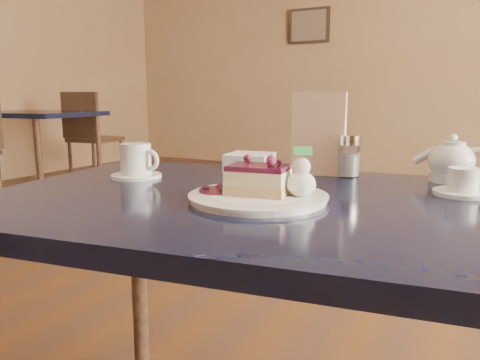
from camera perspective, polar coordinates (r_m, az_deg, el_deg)
The scene contains 11 objects.
main_table at distance 0.92m, azimuth 3.06°, elevation -6.31°, with size 1.19×0.88×0.68m.
dessert_plate at distance 0.86m, azimuth 2.22°, elevation -2.16°, with size 0.25×0.25×0.01m, color white.
cheesecake_slice at distance 0.85m, azimuth 2.23°, elevation -0.01°, with size 0.12×0.09×0.05m.
whipped_cream at distance 0.84m, azimuth 7.44°, elevation -0.46°, with size 0.05×0.05×0.05m.
berry_sauce at distance 0.88m, azimuth -2.67°, elevation -1.28°, with size 0.07×0.07×0.01m, color #471131.
coffee_set at distance 1.13m, azimuth -12.50°, elevation 2.09°, with size 0.13×0.12×0.08m.
tea_set at distance 1.12m, azimuth 24.53°, elevation 1.52°, with size 0.19×0.25×0.10m.
menu_card at distance 1.15m, azimuth 9.57°, elevation 5.56°, with size 0.13×0.03×0.20m, color beige.
sugar_shaker at distance 1.14m, azimuth 13.12°, elevation 2.93°, with size 0.05×0.05×0.10m.
napkin_stack at distance 1.20m, azimuth 1.21°, elevation 2.18°, with size 0.11×0.11×0.05m, color white.
bg_table_far_left at distance 4.57m, azimuth -23.15°, elevation -0.82°, with size 1.08×1.81×1.20m.
Camera 1 is at (0.52, -0.48, 0.87)m, focal length 35.00 mm.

